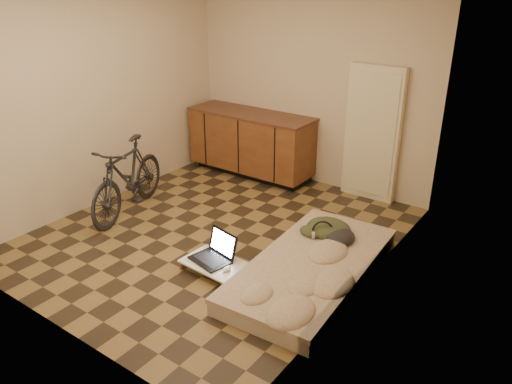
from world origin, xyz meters
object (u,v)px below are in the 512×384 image
Objects in this scene: bicycle at (127,174)px; laptop at (214,254)px; lap_desk at (215,264)px; futon at (312,268)px.

laptop is (1.64, -0.37, -0.34)m from bicycle.
lap_desk is at bearing -31.05° from bicycle.
laptop is (-0.86, -0.43, 0.07)m from futon.
bicycle is 2.34× the size of lap_desk.
bicycle is 1.72m from laptop.
lap_desk is at bearing -152.65° from futon.
bicycle is 0.73× the size of futon.
laptop reaches higher than futon.
bicycle reaches higher than lap_desk.
bicycle reaches higher than laptop.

